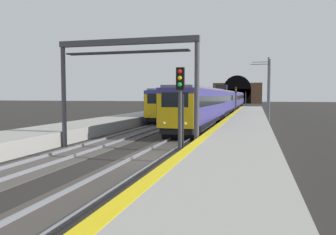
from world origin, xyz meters
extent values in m
plane|color=#282623|center=(0.00, 0.00, 0.00)|extent=(320.00, 320.00, 0.00)
cube|color=#9E9B93|center=(0.00, -4.25, 0.47)|extent=(112.00, 4.14, 0.94)
cube|color=#9E9B93|center=(0.00, 8.83, 0.47)|extent=(112.00, 4.14, 0.94)
cube|color=yellow|center=(0.00, -2.43, 0.95)|extent=(112.00, 0.50, 0.01)
cube|color=#423D38|center=(0.00, 0.00, 0.03)|extent=(160.00, 2.77, 0.06)
cube|color=gray|center=(0.00, 0.72, 0.14)|extent=(160.00, 0.07, 0.15)
cube|color=gray|center=(0.00, -0.72, 0.14)|extent=(160.00, 0.07, 0.15)
cube|color=#4C4742|center=(0.00, 4.58, 0.03)|extent=(160.00, 3.06, 0.06)
cube|color=gray|center=(0.00, 5.30, 0.14)|extent=(160.00, 0.07, 0.15)
cube|color=gray|center=(0.00, 3.86, 0.14)|extent=(160.00, 0.07, 0.15)
cube|color=navy|center=(15.85, 0.00, 2.40)|extent=(19.60, 2.97, 2.81)
cube|color=black|center=(15.85, 0.00, 2.78)|extent=(18.81, 2.99, 0.83)
cube|color=slate|center=(15.85, 0.00, 3.90)|extent=(19.00, 2.56, 0.20)
cube|color=black|center=(15.85, 0.00, 0.80)|extent=(19.20, 2.64, 0.52)
cylinder|color=black|center=(7.36, 0.12, 0.47)|extent=(0.98, 2.50, 0.94)
cylinder|color=black|center=(9.16, 0.09, 0.47)|extent=(0.98, 2.50, 0.94)
cylinder|color=black|center=(22.55, -0.09, 0.47)|extent=(0.98, 2.50, 0.94)
cylinder|color=black|center=(24.35, -0.12, 0.47)|extent=(0.98, 2.50, 0.94)
cube|color=#E5B20F|center=(6.03, 0.14, 2.19)|extent=(0.16, 2.59, 2.39)
cube|color=black|center=(5.98, 0.14, 2.96)|extent=(0.07, 1.89, 1.01)
sphere|color=#F2EACC|center=(5.96, -0.61, 1.34)|extent=(0.20, 0.20, 0.20)
sphere|color=#F2EACC|center=(5.98, 0.88, 1.34)|extent=(0.20, 0.20, 0.20)
cube|color=navy|center=(35.89, 0.00, 2.40)|extent=(19.60, 2.97, 2.81)
cube|color=black|center=(35.89, 0.00, 2.85)|extent=(18.81, 2.99, 0.85)
cube|color=slate|center=(35.89, 0.00, 3.90)|extent=(19.00, 2.56, 0.20)
cube|color=black|center=(35.89, 0.00, 0.80)|extent=(19.20, 2.64, 0.52)
cylinder|color=black|center=(27.01, 0.12, 0.47)|extent=(0.98, 2.50, 0.94)
cylinder|color=black|center=(28.81, 0.10, 0.47)|extent=(0.98, 2.50, 0.94)
cylinder|color=black|center=(42.97, -0.10, 0.47)|extent=(0.98, 2.50, 0.94)
cylinder|color=black|center=(44.77, -0.12, 0.47)|extent=(0.98, 2.50, 0.94)
cube|color=navy|center=(55.93, 0.00, 2.40)|extent=(19.60, 2.97, 2.81)
cube|color=black|center=(55.93, 0.00, 2.76)|extent=(18.81, 2.99, 0.86)
cube|color=slate|center=(55.93, 0.00, 3.90)|extent=(19.00, 2.56, 0.20)
cube|color=black|center=(55.93, 0.00, 0.80)|extent=(19.20, 2.64, 0.52)
cylinder|color=black|center=(47.13, 0.12, 0.47)|extent=(0.98, 2.50, 0.94)
cylinder|color=black|center=(48.93, 0.10, 0.47)|extent=(0.98, 2.50, 0.94)
cylinder|color=black|center=(62.93, -0.10, 0.47)|extent=(0.98, 2.50, 0.94)
cylinder|color=black|center=(64.72, -0.12, 0.47)|extent=(0.98, 2.50, 0.94)
cube|color=navy|center=(75.97, 0.00, 2.40)|extent=(19.60, 2.97, 2.81)
cube|color=black|center=(75.97, 0.00, 2.86)|extent=(18.81, 2.99, 0.95)
cube|color=slate|center=(75.97, 0.00, 3.90)|extent=(19.00, 2.56, 0.20)
cube|color=black|center=(75.97, 0.00, 0.80)|extent=(19.20, 2.64, 0.52)
cylinder|color=black|center=(67.21, 0.12, 0.47)|extent=(0.98, 2.50, 0.94)
cylinder|color=black|center=(69.01, 0.10, 0.47)|extent=(0.98, 2.50, 0.94)
cylinder|color=black|center=(82.93, -0.10, 0.47)|extent=(0.98, 2.50, 0.94)
cylinder|color=black|center=(84.73, -0.12, 0.47)|extent=(0.98, 2.50, 0.94)
cube|color=black|center=(35.89, 0.00, 4.45)|extent=(1.32, 1.64, 0.90)
cube|color=navy|center=(27.63, 4.58, 2.34)|extent=(20.84, 3.42, 2.90)
cube|color=black|center=(27.63, 4.58, 2.80)|extent=(20.01, 3.43, 1.00)
cube|color=slate|center=(27.63, 4.58, 3.89)|extent=(20.21, 2.98, 0.20)
cube|color=black|center=(27.63, 4.58, 0.72)|extent=(20.42, 3.07, 0.47)
cylinder|color=black|center=(18.33, 4.84, 0.42)|extent=(0.92, 2.63, 0.84)
cylinder|color=black|center=(20.13, 4.79, 0.42)|extent=(0.92, 2.63, 0.84)
cylinder|color=black|center=(35.14, 4.37, 0.42)|extent=(0.92, 2.63, 0.84)
cylinder|color=black|center=(36.94, 4.32, 0.42)|extent=(0.92, 2.63, 0.84)
cube|color=#E5B20F|center=(17.21, 4.88, 2.14)|extent=(0.20, 2.73, 2.49)
cube|color=black|center=(17.16, 4.88, 2.92)|extent=(0.10, 1.99, 1.04)
sphere|color=#F2EACC|center=(17.13, 4.10, 1.24)|extent=(0.20, 0.20, 0.20)
sphere|color=#F2EACC|center=(17.17, 5.66, 1.24)|extent=(0.20, 0.20, 0.20)
cube|color=navy|center=(49.12, 4.58, 2.34)|extent=(20.84, 3.42, 2.90)
cube|color=black|center=(49.12, 4.58, 2.82)|extent=(20.01, 3.43, 0.88)
cube|color=slate|center=(49.12, 4.58, 3.89)|extent=(20.21, 2.98, 0.20)
cube|color=black|center=(49.12, 4.58, 0.72)|extent=(20.42, 3.07, 0.47)
cylinder|color=black|center=(39.76, 4.85, 0.42)|extent=(0.92, 2.63, 0.84)
cylinder|color=black|center=(41.56, 4.80, 0.42)|extent=(0.92, 2.63, 0.84)
cylinder|color=black|center=(56.68, 4.37, 0.42)|extent=(0.92, 2.63, 0.84)
cylinder|color=black|center=(58.48, 4.32, 0.42)|extent=(0.92, 2.63, 0.84)
cube|color=black|center=(49.12, 4.58, 4.44)|extent=(1.35, 1.74, 0.90)
cylinder|color=#38383D|center=(-0.75, -1.79, 1.76)|extent=(0.16, 0.16, 3.52)
cube|color=black|center=(-0.75, -1.79, 4.05)|extent=(0.20, 0.38, 1.05)
cube|color=#38383D|center=(-0.61, -1.79, 1.76)|extent=(0.04, 0.28, 3.17)
sphere|color=red|center=(-0.88, -1.79, 4.37)|extent=(0.20, 0.20, 0.20)
sphere|color=yellow|center=(-0.88, -1.79, 4.07)|extent=(0.20, 0.20, 0.20)
sphere|color=green|center=(-0.88, -1.79, 3.77)|extent=(0.20, 0.20, 0.20)
cylinder|color=#4C4C54|center=(42.28, -1.79, 1.85)|extent=(0.16, 0.16, 3.70)
cube|color=black|center=(42.28, -1.79, 4.22)|extent=(0.20, 0.38, 1.05)
cube|color=#4C4C54|center=(42.42, -1.79, 1.85)|extent=(0.04, 0.28, 3.33)
sphere|color=red|center=(42.15, -1.79, 4.55)|extent=(0.20, 0.20, 0.20)
sphere|color=yellow|center=(42.15, -1.79, 4.25)|extent=(0.20, 0.20, 0.20)
sphere|color=green|center=(42.15, -1.79, 3.95)|extent=(0.20, 0.20, 0.20)
cylinder|color=#38383D|center=(95.01, -1.79, 1.81)|extent=(0.16, 0.16, 3.62)
cube|color=black|center=(95.01, -1.79, 4.00)|extent=(0.20, 0.38, 0.75)
cube|color=#38383D|center=(95.15, -1.79, 1.81)|extent=(0.04, 0.28, 3.26)
sphere|color=red|center=(94.88, -1.79, 4.17)|extent=(0.20, 0.20, 0.20)
sphere|color=yellow|center=(94.88, -1.79, 3.87)|extent=(0.20, 0.20, 0.20)
cylinder|color=#3F3F47|center=(2.64, 6.56, 3.14)|extent=(0.28, 0.28, 6.27)
cylinder|color=#3F3F47|center=(2.64, -1.98, 3.14)|extent=(0.28, 0.28, 6.27)
cube|color=#3F3F47|center=(2.64, 2.29, 6.45)|extent=(0.36, 8.82, 0.35)
cube|color=#2D2D33|center=(2.64, 2.29, 5.82)|extent=(0.70, 7.68, 0.08)
cube|color=brown|center=(119.29, 2.29, 4.10)|extent=(2.29, 19.21, 8.20)
cube|color=black|center=(118.10, 2.29, 2.87)|extent=(0.12, 10.76, 5.74)
cylinder|color=black|center=(118.10, 2.29, 5.74)|extent=(0.12, 10.76, 10.76)
cylinder|color=#595B60|center=(25.77, -6.72, 3.80)|extent=(0.22, 0.22, 7.61)
cylinder|color=#595B60|center=(25.77, -5.59, 7.01)|extent=(0.08, 2.24, 0.08)
cylinder|color=#595B60|center=(30.28, -6.72, 4.15)|extent=(0.22, 0.22, 8.30)
cylinder|color=#595B60|center=(30.28, -5.63, 7.70)|extent=(0.08, 2.16, 0.08)
camera|label=1|loc=(-15.98, -5.26, 3.27)|focal=35.46mm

